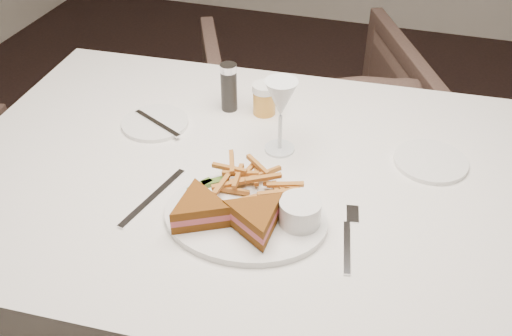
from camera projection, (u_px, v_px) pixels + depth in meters
name	position (u px, v px, depth m)	size (l,w,h in m)	color
table	(262.00, 288.00, 1.45)	(1.37, 0.91, 0.75)	silver
chair_far	(308.00, 121.00, 2.09)	(0.72, 0.67, 0.74)	#44312A
table_setting	(255.00, 175.00, 1.16)	(0.81, 0.60, 0.18)	white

